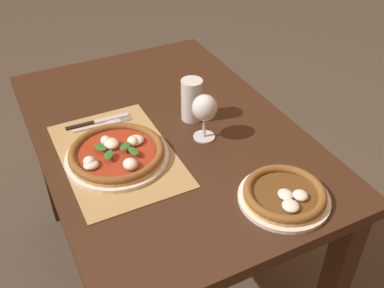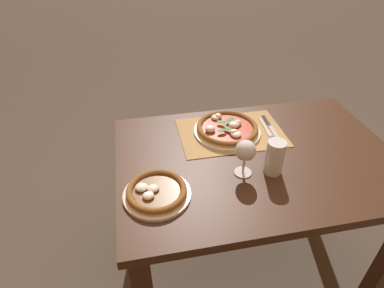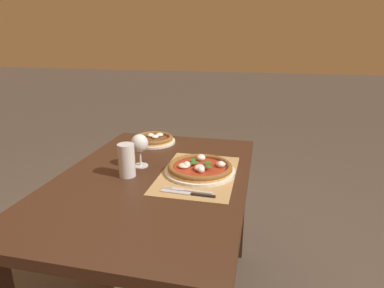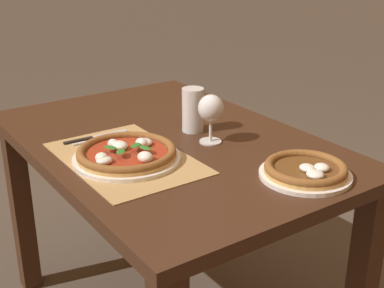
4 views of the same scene
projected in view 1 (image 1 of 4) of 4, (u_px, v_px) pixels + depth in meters
The scene contains 9 objects.
ground_plane at pixel (172, 270), 1.93m from camera, with size 24.00×24.00×0.00m, color #473D33.
dining_table at pixel (167, 157), 1.55m from camera, with size 1.19×0.81×0.74m.
paper_placemat at pixel (117, 155), 1.37m from camera, with size 0.48×0.32×0.00m, color #A88451.
pizza_near at pixel (117, 153), 1.34m from camera, with size 0.31×0.31×0.05m.
pizza_far at pixel (285, 195), 1.20m from camera, with size 0.25×0.25×0.04m.
wine_glass at pixel (205, 110), 1.38m from camera, with size 0.08×0.08×0.16m.
pint_glass at pixel (192, 101), 1.49m from camera, with size 0.07×0.07×0.15m.
fork at pixel (103, 124), 1.49m from camera, with size 0.02×0.20×0.00m.
knife at pixel (98, 121), 1.51m from camera, with size 0.02×0.22×0.01m.
Camera 1 is at (1.12, -0.46, 1.59)m, focal length 42.00 mm.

